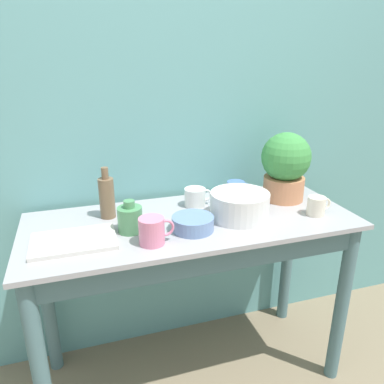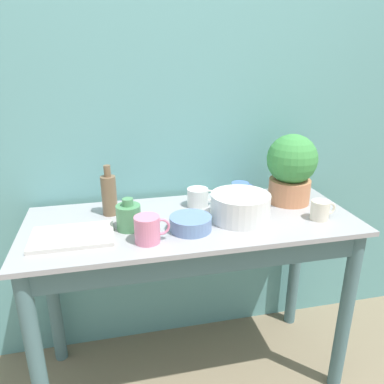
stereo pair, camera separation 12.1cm
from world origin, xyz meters
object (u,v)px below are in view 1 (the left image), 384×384
(mug_white, at_px, (195,197))
(tray_board, at_px, (74,241))
(bottle_tall, at_px, (107,197))
(bowl_small_blue, at_px, (193,223))
(bowl_wash_large, at_px, (240,205))
(mug_blue, at_px, (236,190))
(mug_pink, at_px, (152,231))
(potted_plant, at_px, (285,165))
(mug_cream, at_px, (317,206))
(bottle_short, at_px, (130,219))

(mug_white, xyz_separation_m, tray_board, (-0.53, -0.21, -0.03))
(bottle_tall, bearing_deg, bowl_small_blue, -36.79)
(bowl_wash_large, xyz_separation_m, tray_board, (-0.67, -0.03, -0.05))
(mug_blue, bearing_deg, mug_pink, -145.85)
(potted_plant, distance_m, mug_cream, 0.25)
(bowl_wash_large, height_order, bottle_tall, bottle_tall)
(mug_cream, bearing_deg, mug_pink, -176.71)
(bottle_tall, xyz_separation_m, bottle_short, (0.07, -0.16, -0.04))
(mug_blue, xyz_separation_m, bowl_small_blue, (-0.30, -0.26, -0.02))
(bottle_short, height_order, mug_white, bottle_short)
(bottle_tall, distance_m, mug_cream, 0.88)
(potted_plant, height_order, tray_board, potted_plant)
(mug_pink, distance_m, mug_cream, 0.72)
(bowl_small_blue, bearing_deg, potted_plant, 20.45)
(bottle_tall, xyz_separation_m, mug_white, (0.39, 0.01, -0.05))
(mug_pink, relative_size, bowl_small_blue, 0.80)
(mug_blue, distance_m, mug_cream, 0.37)
(bottle_short, xyz_separation_m, bowl_small_blue, (0.23, -0.06, -0.03))
(bottle_tall, relative_size, tray_board, 0.72)
(bottle_short, height_order, tray_board, bottle_short)
(bottle_tall, distance_m, mug_white, 0.39)
(mug_blue, height_order, tray_board, mug_blue)
(bottle_short, distance_m, bowl_small_blue, 0.24)
(mug_pink, relative_size, tray_board, 0.44)
(bowl_wash_large, distance_m, mug_white, 0.22)
(potted_plant, distance_m, tray_board, 0.98)
(bottle_tall, height_order, mug_pink, bottle_tall)
(bowl_wash_large, xyz_separation_m, mug_pink, (-0.39, -0.12, -0.01))
(mug_blue, bearing_deg, bowl_wash_large, -110.23)
(bottle_tall, height_order, mug_white, bottle_tall)
(bowl_wash_large, relative_size, mug_blue, 2.11)
(mug_white, bearing_deg, potted_plant, -5.90)
(mug_cream, distance_m, tray_board, 0.99)
(bottle_short, distance_m, mug_cream, 0.78)
(bottle_tall, height_order, bowl_small_blue, bottle_tall)
(bowl_wash_large, distance_m, tray_board, 0.67)
(bottle_short, relative_size, mug_cream, 1.18)
(potted_plant, distance_m, bowl_wash_large, 0.34)
(mug_blue, distance_m, bowl_small_blue, 0.39)
(bottle_tall, relative_size, mug_cream, 2.01)
(potted_plant, xyz_separation_m, bottle_tall, (-0.81, 0.04, -0.08))
(mug_white, height_order, mug_cream, mug_white)
(mug_pink, xyz_separation_m, mug_blue, (0.47, 0.32, -0.01))
(mug_white, bearing_deg, bottle_short, -151.84)
(mug_pink, distance_m, mug_blue, 0.57)
(bottle_short, bearing_deg, mug_cream, -5.95)
(mug_pink, bearing_deg, potted_plant, 20.22)
(bowl_wash_large, relative_size, bowl_small_blue, 1.49)
(potted_plant, bearing_deg, bowl_wash_large, -154.73)
(bottle_tall, relative_size, mug_white, 1.70)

